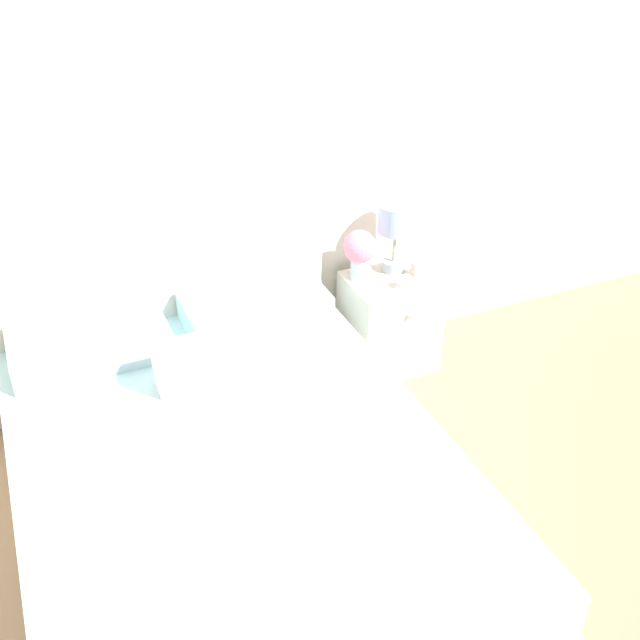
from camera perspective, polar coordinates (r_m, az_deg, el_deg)
The scene contains 8 objects.
ground_plane at distance 4.02m, azimuth -11.03°, elevation -5.34°, with size 12.00×12.00×0.00m, color tan.
wall_back at distance 3.48m, azimuth -13.52°, elevation 12.68°, with size 8.00×0.06×2.60m.
bed at distance 3.09m, azimuth -6.91°, elevation -11.77°, with size 1.65×2.18×1.11m.
nightstand at distance 4.04m, azimuth 5.28°, elevation -0.16°, with size 0.45×0.41×0.53m.
table_lamp at distance 3.87m, azimuth 5.79°, elevation 7.20°, with size 0.19×0.19×0.37m.
flower_vase at distance 3.82m, azimuth 3.07°, elevation 5.32°, with size 0.17×0.17×0.27m.
teacup at distance 3.81m, azimuth 6.57°, elevation 2.78°, with size 0.10×0.10×0.07m.
alarm_clock at distance 3.94m, azimuth 7.49°, elevation 3.86°, with size 0.06×0.05×0.07m.
Camera 1 is at (-0.55, -3.19, 2.39)m, focal length 42.00 mm.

